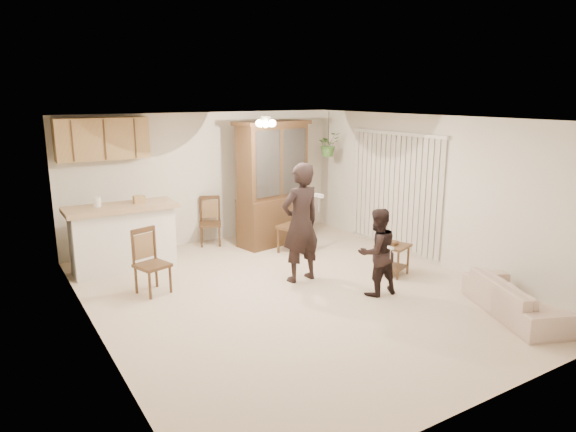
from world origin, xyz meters
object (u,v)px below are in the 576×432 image
chair_hutch_left (210,231)px  chair_hutch_right (294,236)px  chair_bar (153,275)px  sofa (516,289)px  china_hutch (273,184)px  adult (301,224)px  side_table (393,259)px  child (377,249)px

chair_hutch_left → chair_hutch_right: chair_hutch_right is taller
chair_bar → sofa: bearing=-57.6°
sofa → china_hutch: china_hutch is taller
adult → side_table: size_ratio=3.06×
child → china_hutch: (0.05, 3.05, 0.48)m
adult → chair_hutch_right: size_ratio=1.65×
child → chair_bar: size_ratio=1.42×
chair_bar → adult: bearing=-34.7°
child → chair_bar: bearing=-28.3°
adult → side_table: 1.63m
child → chair_hutch_right: 2.37m
adult → chair_bar: 2.31m
sofa → adult: 3.12m
sofa → chair_hutch_left: bearing=45.0°
chair_bar → chair_hutch_right: 2.86m
sofa → china_hutch: bearing=35.3°
child → chair_bar: 3.26m
child → chair_bar: (-2.73, 1.73, -0.41)m
chair_hutch_right → adult: bearing=38.8°
child → side_table: size_ratio=2.30×
china_hutch → side_table: 2.81m
chair_hutch_right → chair_bar: bearing=-10.9°
side_table → sofa: bearing=-81.9°
sofa → chair_hutch_right: chair_hutch_right is taller
chair_hutch_left → adult: bearing=-57.3°
china_hutch → side_table: (0.73, -2.56, -0.90)m
sofa → chair_bar: bearing=72.2°
adult → china_hutch: 2.12m
china_hutch → chair_hutch_left: china_hutch is taller
sofa → side_table: size_ratio=3.19×
sofa → chair_hutch_right: size_ratio=1.72×
adult → chair_hutch_right: (0.68, 1.28, -0.59)m
adult → china_hutch: size_ratio=0.77×
child → chair_hutch_right: bearing=-87.6°
adult → china_hutch: (0.66, 1.99, 0.26)m
chair_hutch_left → sofa: bearing=-44.3°
side_table → chair_hutch_left: chair_hutch_left is taller
adult → child: adult is taller
chair_hutch_left → child: bearing=-50.6°
sofa → child: (-1.06, 1.52, 0.31)m
adult → side_table: bearing=153.6°
side_table → chair_bar: size_ratio=0.62×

